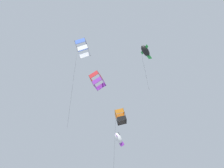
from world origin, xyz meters
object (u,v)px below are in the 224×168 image
kite_box_far_centre (121,117)px  kite_box_mid_left (97,80)px  kite_box_near_left (82,48)px  kite_fish_upper_right (145,51)px  kite_fish_low_drifter (119,138)px

kite_box_far_centre → kite_box_mid_left: bearing=-135.1°
kite_box_near_left → kite_box_far_centre: (-3.74, 4.29, -6.40)m
kite_box_far_centre → kite_fish_upper_right: bearing=42.8°
kite_box_mid_left → kite_box_near_left: bearing=12.0°
kite_fish_upper_right → kite_fish_low_drifter: bearing=-110.9°
kite_box_near_left → kite_box_mid_left: bearing=177.4°
kite_fish_low_drifter → kite_fish_upper_right: kite_fish_upper_right is taller
kite_box_near_left → kite_fish_upper_right: same height
kite_box_near_left → kite_box_far_centre: bearing=140.9°
kite_box_far_centre → kite_fish_low_drifter: size_ratio=6.01×
kite_fish_upper_right → kite_box_near_left: bearing=-108.3°
kite_box_near_left → kite_fish_low_drifter: 11.20m
kite_box_near_left → kite_box_mid_left: size_ratio=4.23×
kite_box_near_left → kite_fish_upper_right: bearing=103.0°
kite_box_near_left → kite_fish_low_drifter: (-0.35, 3.83, -10.51)m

